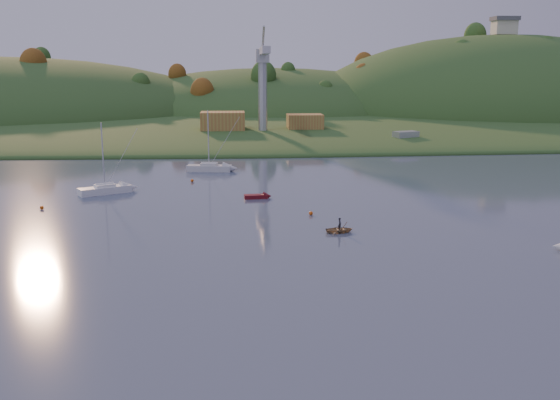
{
  "coord_description": "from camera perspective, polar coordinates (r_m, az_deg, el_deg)",
  "views": [
    {
      "loc": [
        -5.74,
        -35.57,
        18.16
      ],
      "look_at": [
        -0.34,
        34.28,
        3.22
      ],
      "focal_mm": 40.0,
      "sensor_mm": 36.0,
      "label": 1
    }
  ],
  "objects": [
    {
      "name": "buoy_3",
      "position": [
        101.71,
        -8.04,
        1.77
      ],
      "size": [
        0.5,
        0.5,
        0.5
      ],
      "primitive_type": "sphere",
      "color": "#DB510B",
      "rests_on": "ground"
    },
    {
      "name": "hill_left",
      "position": [
        250.85,
        -24.21,
        6.83
      ],
      "size": [
        170.0,
        140.0,
        44.0
      ],
      "primitive_type": "ellipsoid",
      "color": "#295120",
      "rests_on": "ground"
    },
    {
      "name": "shed_west",
      "position": [
        159.15,
        -5.26,
        7.17
      ],
      "size": [
        11.0,
        8.0,
        4.8
      ],
      "primitive_type": "cube",
      "color": "#A26936",
      "rests_on": "wharf"
    },
    {
      "name": "hilltop_house",
      "position": [
        252.08,
        19.83,
        14.81
      ],
      "size": [
        9.0,
        7.0,
        6.45
      ],
      "color": "beige",
      "rests_on": "hill_right"
    },
    {
      "name": "shed_east",
      "position": [
        161.26,
        2.29,
        7.13
      ],
      "size": [
        9.0,
        7.0,
        4.0
      ],
      "primitive_type": "cube",
      "color": "#A26936",
      "rests_on": "wharf"
    },
    {
      "name": "canoe",
      "position": [
        70.31,
        5.47,
        -2.72
      ],
      "size": [
        3.31,
        2.54,
        0.64
      ],
      "primitive_type": "imported",
      "rotation": [
        0.0,
        0.0,
        1.69
      ],
      "color": "#987C54",
      "rests_on": "ground"
    },
    {
      "name": "dock_crane",
      "position": [
        154.16,
        -1.57,
        11.66
      ],
      "size": [
        3.2,
        28.0,
        20.3
      ],
      "color": "#B7B7BC",
      "rests_on": "wharf"
    },
    {
      "name": "hillside_trees",
      "position": [
        221.39,
        -2.94,
        7.31
      ],
      "size": [
        280.0,
        50.0,
        32.0
      ],
      "primitive_type": null,
      "color": "#264C1B",
      "rests_on": "ground"
    },
    {
      "name": "sailboat_far",
      "position": [
        112.05,
        -6.5,
        3.0
      ],
      "size": [
        8.07,
        3.5,
        10.83
      ],
      "rotation": [
        0.0,
        0.0,
        -0.15
      ],
      "color": "silver",
      "rests_on": "ground"
    },
    {
      "name": "paddler",
      "position": [
        70.21,
        5.48,
        -2.4
      ],
      "size": [
        0.41,
        0.57,
        1.45
      ],
      "primitive_type": "imported",
      "rotation": [
        0.0,
        0.0,
        1.69
      ],
      "color": "black",
      "rests_on": "ground"
    },
    {
      "name": "shore_slope",
      "position": [
        201.48,
        -2.79,
        6.85
      ],
      "size": [
        640.0,
        150.0,
        7.0
      ],
      "primitive_type": "ellipsoid",
      "color": "#295120",
      "rests_on": "ground"
    },
    {
      "name": "hill_right",
      "position": [
        252.27,
        19.29,
        7.24
      ],
      "size": [
        150.0,
        130.0,
        60.0
      ],
      "primitive_type": "ellipsoid",
      "color": "#295120",
      "rests_on": "ground"
    },
    {
      "name": "far_shore",
      "position": [
        266.26,
        -3.2,
        8.1
      ],
      "size": [
        620.0,
        220.0,
        1.5
      ],
      "primitive_type": "cube",
      "color": "#295120",
      "rests_on": "ground"
    },
    {
      "name": "red_tender",
      "position": [
        88.27,
        -1.73,
        0.34
      ],
      "size": [
        3.97,
        1.63,
        1.32
      ],
      "rotation": [
        0.0,
        0.0,
        0.08
      ],
      "color": "#5C0D14",
      "rests_on": "ground"
    },
    {
      "name": "ground",
      "position": [
        40.35,
        4.38,
        -14.75
      ],
      "size": [
        500.0,
        500.0,
        0.0
      ],
      "primitive_type": "plane",
      "color": "#364458",
      "rests_on": "ground"
    },
    {
      "name": "work_vessel",
      "position": [
        150.2,
        11.4,
        5.33
      ],
      "size": [
        14.35,
        9.51,
        3.48
      ],
      "rotation": [
        0.0,
        0.0,
        0.38
      ],
      "color": "slate",
      "rests_on": "ground"
    },
    {
      "name": "sailboat_near",
      "position": [
        94.93,
        -15.72,
        0.98
      ],
      "size": [
        7.64,
        5.67,
        10.42
      ],
      "rotation": [
        0.0,
        0.0,
        0.52
      ],
      "color": "white",
      "rests_on": "ground"
    },
    {
      "name": "buoy_1",
      "position": [
        78.21,
        2.84,
        -1.22
      ],
      "size": [
        0.5,
        0.5,
        0.5
      ],
      "primitive_type": "sphere",
      "color": "#DB510B",
      "rests_on": "ground"
    },
    {
      "name": "wharf",
      "position": [
        158.85,
        -0.52,
        5.9
      ],
      "size": [
        42.0,
        16.0,
        2.4
      ],
      "primitive_type": "cube",
      "color": "slate",
      "rests_on": "ground"
    },
    {
      "name": "hill_center",
      "position": [
        246.75,
        -0.75,
        7.81
      ],
      "size": [
        140.0,
        120.0,
        36.0
      ],
      "primitive_type": "ellipsoid",
      "color": "#295120",
      "rests_on": "ground"
    },
    {
      "name": "buoy_2",
      "position": [
        86.97,
        -20.95,
        -0.66
      ],
      "size": [
        0.5,
        0.5,
        0.5
      ],
      "primitive_type": "sphere",
      "color": "#DB510B",
      "rests_on": "ground"
    }
  ]
}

